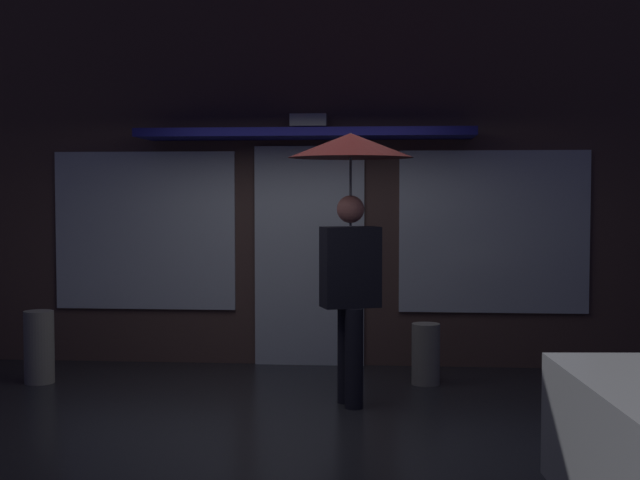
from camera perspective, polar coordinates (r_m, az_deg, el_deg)
The scene contains 5 objects.
ground_plane at distance 6.94m, azimuth -2.42°, elevation -11.42°, with size 18.00×18.00×0.00m, color #26262B.
building_facade at distance 9.05m, azimuth -0.59°, elevation 4.22°, with size 10.16×1.00×3.86m.
person_with_umbrella at distance 7.18m, azimuth 1.97°, elevation 2.62°, with size 1.01×1.01×2.21m.
sidewalk_bollard at distance 8.17m, azimuth 6.79°, elevation -7.26°, with size 0.26×0.26×0.55m, color #9E998E.
sidewalk_bollard_2 at distance 8.55m, azimuth -17.56°, elevation -6.55°, with size 0.27×0.27×0.66m, color #9E998E.
Camera 1 is at (0.84, -6.67, 1.73)m, focal length 49.93 mm.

